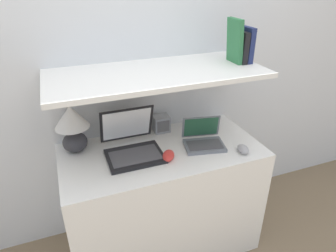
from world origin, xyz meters
TOP-DOWN VIEW (x-y plane):
  - wall_back at (0.00, 0.66)m, footprint 6.00×0.05m
  - desk at (0.00, 0.30)m, footprint 1.21×0.59m
  - back_riser at (0.00, 0.61)m, footprint 1.21×0.04m
  - shelf at (0.00, 0.37)m, footprint 1.21×0.53m
  - table_lamp at (-0.48, 0.47)m, footprint 0.20×0.20m
  - laptop_large at (-0.18, 0.33)m, footprint 0.32×0.34m
  - laptop_small at (0.26, 0.26)m, footprint 0.27×0.24m
  - computer_mouse at (-0.00, 0.19)m, footprint 0.11×0.13m
  - second_mouse at (0.44, 0.10)m, footprint 0.07×0.10m
  - router_box at (0.08, 0.52)m, footprint 0.11×0.09m
  - book_navy at (0.56, 0.37)m, footprint 0.03×0.15m
  - book_black at (0.52, 0.37)m, footprint 0.03×0.15m
  - book_green at (0.48, 0.37)m, footprint 0.05×0.14m

SIDE VIEW (x-z plane):
  - desk at x=0.00m, z-range 0.00..0.78m
  - back_riser at x=0.00m, z-range 0.00..1.22m
  - computer_mouse at x=0.00m, z-range 0.78..0.82m
  - second_mouse at x=0.44m, z-range 0.78..0.82m
  - laptop_small at x=0.26m, z-range 0.73..0.89m
  - laptop_large at x=-0.18m, z-range 0.70..0.96m
  - router_box at x=0.08m, z-range 0.78..0.89m
  - table_lamp at x=-0.48m, z-range 0.80..1.09m
  - wall_back at x=0.00m, z-range 0.00..2.40m
  - shelf at x=0.00m, z-range 1.22..1.25m
  - book_black at x=0.52m, z-range 1.25..1.43m
  - book_navy at x=0.56m, z-range 1.25..1.45m
  - book_green at x=0.48m, z-range 1.25..1.50m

